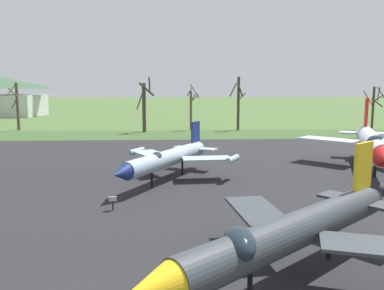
% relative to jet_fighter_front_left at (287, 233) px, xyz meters
% --- Properties ---
extents(asphalt_apron, '(88.84, 54.51, 0.05)m').
position_rel_jet_fighter_front_left_xyz_m(asphalt_apron, '(-7.65, 13.06, -1.93)').
color(asphalt_apron, black).
rests_on(asphalt_apron, ground).
extents(grass_verge_strip, '(148.84, 12.00, 0.06)m').
position_rel_jet_fighter_front_left_xyz_m(grass_verge_strip, '(-7.65, 46.31, -1.92)').
color(grass_verge_strip, '#344E26').
rests_on(grass_verge_strip, ground).
extents(jet_fighter_front_left, '(11.97, 10.35, 4.67)m').
position_rel_jet_fighter_front_left_xyz_m(jet_fighter_front_left, '(0.00, 0.00, 0.00)').
color(jet_fighter_front_left, '#33383D').
rests_on(jet_fighter_front_left, ground).
extents(jet_fighter_front_right, '(9.36, 11.85, 4.21)m').
position_rel_jet_fighter_front_left_xyz_m(jet_fighter_front_right, '(-4.36, 16.27, -0.13)').
color(jet_fighter_front_right, '#8EA3B2').
rests_on(jet_fighter_front_right, ground).
extents(info_placard_front_right, '(0.49, 0.32, 0.90)m').
position_rel_jet_fighter_front_left_xyz_m(info_placard_front_right, '(-7.50, 9.00, -1.40)').
color(info_placard_front_right, black).
rests_on(info_placard_front_right, ground).
extents(jet_fighter_rear_center, '(11.77, 16.81, 6.09)m').
position_rel_jet_fighter_front_left_xyz_m(jet_fighter_rear_center, '(13.01, 19.02, 0.51)').
color(jet_fighter_rear_center, silver).
rests_on(jet_fighter_rear_center, ground).
extents(info_placard_rear_center, '(0.59, 0.22, 0.91)m').
position_rel_jet_fighter_front_left_xyz_m(info_placard_rear_center, '(9.83, 11.19, -1.37)').
color(info_placard_rear_center, black).
rests_on(info_placard_rear_center, ground).
extents(bare_tree_left_of_center, '(2.03, 2.64, 7.93)m').
position_rel_jet_fighter_front_left_xyz_m(bare_tree_left_of_center, '(-29.90, 54.70, 2.35)').
color(bare_tree_left_of_center, brown).
rests_on(bare_tree_left_of_center, ground).
extents(bare_tree_center, '(3.01, 3.03, 8.81)m').
position_rel_jet_fighter_front_left_xyz_m(bare_tree_center, '(-8.27, 50.12, 2.49)').
color(bare_tree_center, '#42382D').
rests_on(bare_tree_center, ground).
extents(bare_tree_right_of_center, '(2.22, 2.91, 7.79)m').
position_rel_jet_fighter_front_left_xyz_m(bare_tree_right_of_center, '(-0.64, 52.87, 1.78)').
color(bare_tree_right_of_center, brown).
rests_on(bare_tree_right_of_center, ground).
extents(bare_tree_far_right, '(2.85, 2.42, 8.92)m').
position_rel_jet_fighter_front_left_xyz_m(bare_tree_far_right, '(7.16, 52.34, 2.84)').
color(bare_tree_far_right, '#42382D').
rests_on(bare_tree_far_right, ground).
extents(bare_tree_backdrop_extra, '(3.18, 3.06, 7.32)m').
position_rel_jet_fighter_front_left_xyz_m(bare_tree_backdrop_extra, '(30.42, 52.26, 2.16)').
color(bare_tree_backdrop_extra, '#42382D').
rests_on(bare_tree_backdrop_extra, ground).
extents(visitor_building, '(22.01, 14.79, 9.99)m').
position_rel_jet_fighter_front_left_xyz_m(visitor_building, '(-47.37, 90.11, 2.97)').
color(visitor_building, beige).
rests_on(visitor_building, ground).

